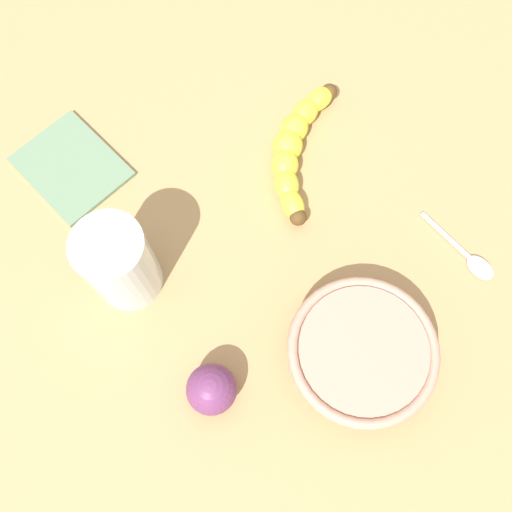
{
  "coord_description": "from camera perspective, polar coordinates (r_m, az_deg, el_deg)",
  "views": [
    {
      "loc": [
        -24.39,
        10.74,
        64.01
      ],
      "look_at": [
        -5.03,
        1.64,
        5.0
      ],
      "focal_mm": 37.92,
      "sensor_mm": 36.0,
      "label": 1
    }
  ],
  "objects": [
    {
      "name": "wooden_tabletop",
      "position": [
        0.68,
        -0.56,
        3.16
      ],
      "size": [
        120.0,
        120.0,
        3.0
      ],
      "primitive_type": "cube",
      "color": "tan",
      "rests_on": "ground"
    },
    {
      "name": "banana",
      "position": [
        0.69,
        4.18,
        11.35
      ],
      "size": [
        16.71,
        14.17,
        3.8
      ],
      "rotation": [
        0.0,
        0.0,
        2.45
      ],
      "color": "yellow",
      "rests_on": "wooden_tabletop"
    },
    {
      "name": "smoothie_glass",
      "position": [
        0.6,
        -14.15,
        -0.86
      ],
      "size": [
        7.64,
        7.64,
        11.72
      ],
      "color": "silver",
      "rests_on": "wooden_tabletop"
    },
    {
      "name": "ceramic_bowl",
      "position": [
        0.6,
        11.02,
        -9.92
      ],
      "size": [
        16.21,
        16.21,
        4.65
      ],
      "color": "tan",
      "rests_on": "wooden_tabletop"
    },
    {
      "name": "plum_fruit",
      "position": [
        0.59,
        -4.71,
        -13.82
      ],
      "size": [
        5.46,
        5.46,
        5.46
      ],
      "primitive_type": "sphere",
      "color": "#6B3360",
      "rests_on": "wooden_tabletop"
    },
    {
      "name": "teaspoon",
      "position": [
        0.69,
        22.17,
        -0.74
      ],
      "size": [
        11.16,
        4.49,
        0.8
      ],
      "rotation": [
        0.0,
        0.0,
        3.42
      ],
      "color": "silver",
      "rests_on": "wooden_tabletop"
    },
    {
      "name": "folded_napkin",
      "position": [
        0.74,
        -18.91,
        8.9
      ],
      "size": [
        15.87,
        14.2,
        0.6
      ],
      "primitive_type": "cube",
      "rotation": [
        0.0,
        0.0,
        0.34
      ],
      "color": "slate",
      "rests_on": "wooden_tabletop"
    }
  ]
}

